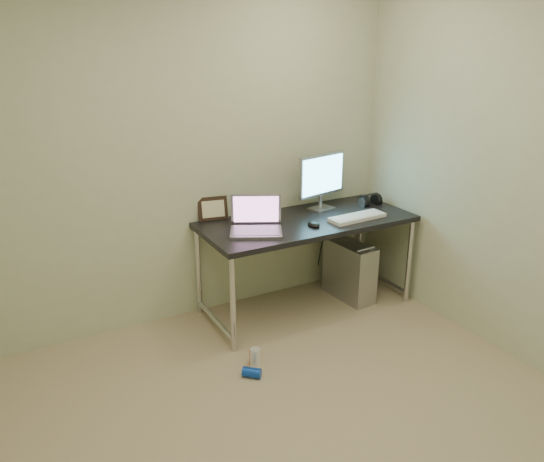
% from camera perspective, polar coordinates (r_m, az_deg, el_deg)
% --- Properties ---
extents(floor, '(3.50, 3.50, 0.00)m').
position_cam_1_polar(floor, '(3.03, 3.37, -22.64)').
color(floor, tan).
rests_on(floor, ground).
extents(wall_back, '(3.50, 0.02, 2.50)m').
position_cam_1_polar(wall_back, '(3.92, -10.01, 7.71)').
color(wall_back, beige).
rests_on(wall_back, ground).
extents(desk, '(1.66, 0.72, 0.75)m').
position_cam_1_polar(desk, '(4.12, 3.77, 0.25)').
color(desk, black).
rests_on(desk, ground).
extents(tower_computer, '(0.24, 0.48, 0.51)m').
position_cam_1_polar(tower_computer, '(4.48, 8.33, -4.23)').
color(tower_computer, '#A4A4A9').
rests_on(tower_computer, ground).
extents(cable_a, '(0.01, 0.16, 0.69)m').
position_cam_1_polar(cable_a, '(4.65, 5.43, -1.10)').
color(cable_a, black).
rests_on(cable_a, ground).
extents(cable_b, '(0.02, 0.11, 0.71)m').
position_cam_1_polar(cable_b, '(4.69, 6.47, -1.22)').
color(cable_b, black).
rests_on(cable_b, ground).
extents(can_red, '(0.08, 0.08, 0.12)m').
position_cam_1_polar(can_red, '(3.64, -1.92, -13.40)').
color(can_red, '#B83917').
rests_on(can_red, ground).
extents(can_white, '(0.09, 0.09, 0.13)m').
position_cam_1_polar(can_white, '(3.62, -1.81, -13.43)').
color(can_white, white).
rests_on(can_white, ground).
extents(can_blue, '(0.13, 0.13, 0.07)m').
position_cam_1_polar(can_blue, '(3.53, -2.18, -14.97)').
color(can_blue, '#0F3CB4').
rests_on(can_blue, ground).
extents(laptop, '(0.46, 0.44, 0.25)m').
position_cam_1_polar(laptop, '(3.82, -1.72, 0.87)').
color(laptop, '#A7A6AD').
rests_on(laptop, desk).
extents(monitor, '(0.48, 0.18, 0.46)m').
position_cam_1_polar(monitor, '(4.29, 5.39, 5.78)').
color(monitor, '#A7A6AD').
rests_on(monitor, desk).
extents(keyboard, '(0.48, 0.18, 0.03)m').
position_cam_1_polar(keyboard, '(4.15, 9.15, 1.47)').
color(keyboard, white).
rests_on(keyboard, desk).
extents(mouse_right, '(0.09, 0.12, 0.03)m').
position_cam_1_polar(mouse_right, '(4.33, 11.57, 2.15)').
color(mouse_right, black).
rests_on(mouse_right, desk).
extents(mouse_left, '(0.08, 0.12, 0.04)m').
position_cam_1_polar(mouse_left, '(3.94, 4.52, 0.81)').
color(mouse_left, black).
rests_on(mouse_left, desk).
extents(headphones, '(0.18, 0.11, 0.12)m').
position_cam_1_polar(headphones, '(4.53, 10.52, 3.19)').
color(headphones, black).
rests_on(headphones, desk).
extents(picture_frame, '(0.24, 0.11, 0.18)m').
position_cam_1_polar(picture_frame, '(4.07, -6.40, 2.41)').
color(picture_frame, black).
rests_on(picture_frame, desk).
extents(webcam, '(0.04, 0.03, 0.11)m').
position_cam_1_polar(webcam, '(4.15, -2.62, 2.65)').
color(webcam, silver).
rests_on(webcam, desk).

